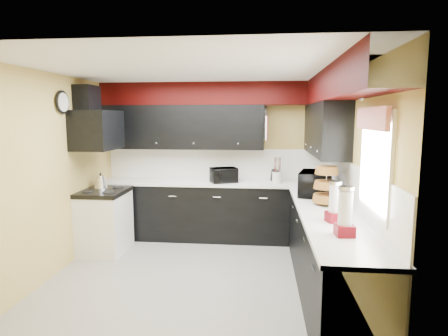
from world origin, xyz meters
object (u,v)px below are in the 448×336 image
object	(u,v)px
toaster_oven	(224,175)
utensil_crock	(277,177)
microwave	(315,184)
kettle	(101,182)
knife_block	(275,176)

from	to	relation	value
toaster_oven	utensil_crock	world-z (taller)	toaster_oven
utensil_crock	toaster_oven	bearing A→B (deg)	-176.66
microwave	kettle	world-z (taller)	microwave
kettle	microwave	bearing A→B (deg)	-6.41
utensil_crock	knife_block	world-z (taller)	knife_block
knife_block	kettle	xyz separation A→B (m)	(-2.60, -0.64, -0.03)
utensil_crock	kettle	size ratio (longest dim) A/B	0.86
microwave	kettle	size ratio (longest dim) A/B	2.90
microwave	knife_block	world-z (taller)	microwave
toaster_oven	microwave	world-z (taller)	microwave
microwave	kettle	xyz separation A→B (m)	(-3.09, 0.35, -0.09)
utensil_crock	kettle	bearing A→B (deg)	-167.75
toaster_oven	microwave	size ratio (longest dim) A/B	0.70
utensil_crock	kettle	world-z (taller)	utensil_crock
microwave	utensil_crock	size ratio (longest dim) A/B	3.38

